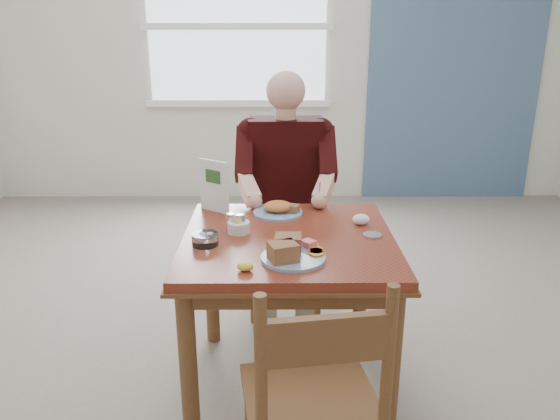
{
  "coord_description": "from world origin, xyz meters",
  "views": [
    {
      "loc": [
        -0.05,
        -2.18,
        1.61
      ],
      "look_at": [
        -0.04,
        0.0,
        0.87
      ],
      "focal_mm": 35.0,
      "sensor_mm": 36.0,
      "label": 1
    }
  ],
  "objects_px": {
    "near_plate": "(290,252)",
    "far_plate": "(279,209)",
    "chair_far": "(285,230)",
    "diner": "(286,179)",
    "table": "(288,260)",
    "chair_near": "(314,406)"
  },
  "relations": [
    {
      "from": "near_plate",
      "to": "far_plate",
      "type": "distance_m",
      "value": 0.53
    },
    {
      "from": "chair_far",
      "to": "diner",
      "type": "distance_m",
      "value": 0.34
    },
    {
      "from": "table",
      "to": "chair_far",
      "type": "relative_size",
      "value": 0.97
    },
    {
      "from": "chair_far",
      "to": "chair_near",
      "type": "distance_m",
      "value": 1.56
    },
    {
      "from": "chair_near",
      "to": "near_plate",
      "type": "distance_m",
      "value": 0.6
    },
    {
      "from": "diner",
      "to": "far_plate",
      "type": "xyz_separation_m",
      "value": [
        -0.04,
        -0.42,
        -0.04
      ]
    },
    {
      "from": "far_plate",
      "to": "table",
      "type": "bearing_deg",
      "value": -82.54
    },
    {
      "from": "table",
      "to": "near_plate",
      "type": "distance_m",
      "value": 0.28
    },
    {
      "from": "near_plate",
      "to": "diner",
      "type": "bearing_deg",
      "value": 90.12
    },
    {
      "from": "table",
      "to": "chair_near",
      "type": "xyz_separation_m",
      "value": [
        0.06,
        -0.76,
        -0.16
      ]
    },
    {
      "from": "chair_far",
      "to": "diner",
      "type": "height_order",
      "value": "diner"
    },
    {
      "from": "chair_far",
      "to": "near_plate",
      "type": "distance_m",
      "value": 1.08
    },
    {
      "from": "diner",
      "to": "far_plate",
      "type": "bearing_deg",
      "value": -95.22
    },
    {
      "from": "table",
      "to": "chair_near",
      "type": "relative_size",
      "value": 0.97
    },
    {
      "from": "chair_far",
      "to": "table",
      "type": "bearing_deg",
      "value": -90.0
    },
    {
      "from": "far_plate",
      "to": "diner",
      "type": "bearing_deg",
      "value": 84.78
    },
    {
      "from": "near_plate",
      "to": "far_plate",
      "type": "xyz_separation_m",
      "value": [
        -0.04,
        0.53,
        -0.01
      ]
    },
    {
      "from": "diner",
      "to": "near_plate",
      "type": "height_order",
      "value": "diner"
    },
    {
      "from": "chair_near",
      "to": "far_plate",
      "type": "distance_m",
      "value": 1.1
    },
    {
      "from": "chair_near",
      "to": "far_plate",
      "type": "height_order",
      "value": "chair_near"
    },
    {
      "from": "chair_far",
      "to": "chair_near",
      "type": "xyz_separation_m",
      "value": [
        0.06,
        -1.56,
        0.0
      ]
    },
    {
      "from": "table",
      "to": "diner",
      "type": "distance_m",
      "value": 0.73
    }
  ]
}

